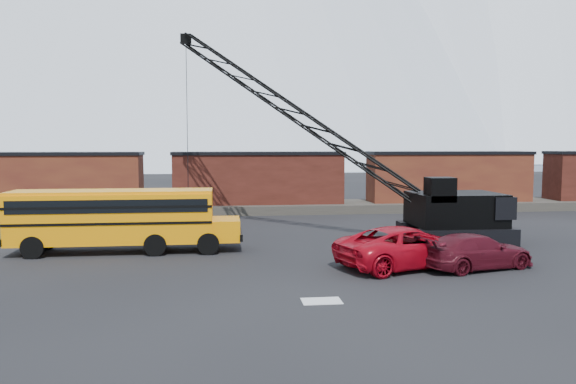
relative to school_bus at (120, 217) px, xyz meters
name	(u,v)px	position (x,y,z in m)	size (l,w,h in m)	color
ground	(293,275)	(8.11, -6.01, -1.79)	(160.00, 160.00, 0.00)	black
gravel_berm	(259,208)	(8.11, 15.99, -1.44)	(120.00, 5.00, 0.70)	#4A443C
boxcar_west_near	(52,179)	(-7.89, 15.99, 0.97)	(13.70, 3.10, 4.17)	#471A14
boxcar_mid	(259,178)	(8.11, 15.99, 0.97)	(13.70, 3.10, 4.17)	#4D1D15
boxcar_east_near	(449,177)	(24.11, 15.99, 0.97)	(13.70, 3.10, 4.17)	#471A14
snow_patch	(322,301)	(8.61, -10.01, -1.78)	(1.40, 0.90, 0.02)	silver
school_bus	(120,217)	(0.00, 0.00, 0.00)	(11.65, 2.65, 3.19)	orange
red_pickup	(407,247)	(13.42, -5.02, -0.88)	(3.04, 6.60, 1.83)	#B20819
maroon_suv	(476,251)	(16.34, -5.70, -1.02)	(2.18, 5.36, 1.56)	#490D17
crawler_crane	(297,115)	(9.73, 4.74, 5.48)	(18.44, 10.72, 12.87)	black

